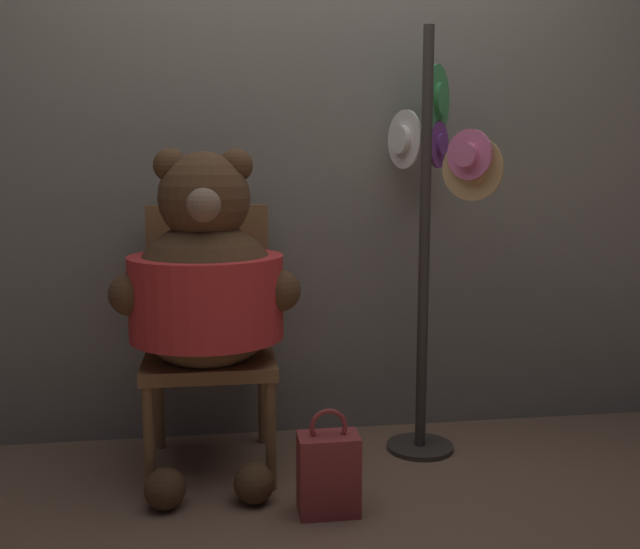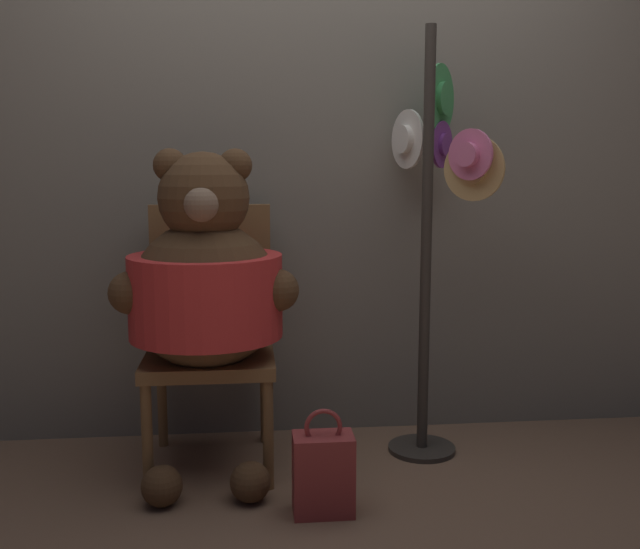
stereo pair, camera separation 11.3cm
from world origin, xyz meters
name	(u,v)px [view 2 (the right image)]	position (x,y,z in m)	size (l,w,h in m)	color
ground_plane	(326,486)	(0.00, 0.00, 0.00)	(14.00, 14.00, 0.00)	brown
wall_back	(310,185)	(0.00, 0.63, 1.10)	(8.00, 0.10, 2.20)	slate
chair	(211,329)	(-0.43, 0.33, 0.53)	(0.49, 0.52, 1.03)	brown
teddy_bear	(206,286)	(-0.44, 0.15, 0.74)	(0.69, 0.61, 1.25)	#4C331E
hat_display_rack	(435,213)	(0.48, 0.30, 1.00)	(0.38, 0.50, 1.72)	#332D28
handbag_on_ground	(323,473)	(-0.03, -0.21, 0.15)	(0.21, 0.13, 0.37)	maroon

